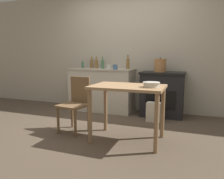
{
  "coord_description": "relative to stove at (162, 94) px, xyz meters",
  "views": [
    {
      "loc": [
        1.33,
        -3.0,
        1.17
      ],
      "look_at": [
        0.0,
        0.54,
        0.59
      ],
      "focal_mm": 35.0,
      "sensor_mm": 36.0,
      "label": 1
    }
  ],
  "objects": [
    {
      "name": "ground_plane",
      "position": [
        -0.77,
        -1.29,
        -0.43
      ],
      "size": [
        14.0,
        14.0,
        0.0
      ],
      "primitive_type": "plane",
      "color": "brown"
    },
    {
      "name": "wall_back",
      "position": [
        -0.77,
        0.3,
        0.84
      ],
      "size": [
        8.0,
        0.07,
        2.55
      ],
      "color": "beige",
      "rests_on": "ground_plane"
    },
    {
      "name": "counter_cabinet",
      "position": [
        -1.28,
        -0.02,
        0.02
      ],
      "size": [
        1.37,
        0.59,
        0.9
      ],
      "color": "beige",
      "rests_on": "ground_plane"
    },
    {
      "name": "stove",
      "position": [
        0.0,
        0.0,
        0.0
      ],
      "size": [
        0.84,
        0.57,
        0.86
      ],
      "color": "black",
      "rests_on": "ground_plane"
    },
    {
      "name": "work_table",
      "position": [
        -0.27,
        -1.47,
        0.21
      ],
      "size": [
        0.98,
        0.65,
        0.77
      ],
      "color": "#A87F56",
      "rests_on": "ground_plane"
    },
    {
      "name": "chair",
      "position": [
        -1.14,
        -1.37,
        0.02
      ],
      "size": [
        0.46,
        0.46,
        0.85
      ],
      "rotation": [
        0.0,
        0.0,
        -0.15
      ],
      "color": "brown",
      "rests_on": "ground_plane"
    },
    {
      "name": "flour_sack",
      "position": [
        -0.08,
        -0.46,
        -0.26
      ],
      "size": [
        0.25,
        0.17,
        0.35
      ],
      "primitive_type": "cube",
      "color": "beige",
      "rests_on": "ground_plane"
    },
    {
      "name": "stock_pot",
      "position": [
        -0.06,
        -0.02,
        0.56
      ],
      "size": [
        0.24,
        0.24,
        0.27
      ],
      "color": "#B77A47",
      "rests_on": "stove"
    },
    {
      "name": "mixing_bowl_large",
      "position": [
        0.06,
        -1.51,
        0.38
      ],
      "size": [
        0.22,
        0.22,
        0.07
      ],
      "color": "silver",
      "rests_on": "work_table"
    },
    {
      "name": "bottle_far_left",
      "position": [
        -0.74,
        0.09,
        0.58
      ],
      "size": [
        0.07,
        0.07,
        0.29
      ],
      "color": "olive",
      "rests_on": "counter_cabinet"
    },
    {
      "name": "bottle_left",
      "position": [
        -1.45,
        0.09,
        0.57
      ],
      "size": [
        0.07,
        0.07,
        0.26
      ],
      "color": "olive",
      "rests_on": "counter_cabinet"
    },
    {
      "name": "bottle_mid_left",
      "position": [
        -1.8,
        0.1,
        0.54
      ],
      "size": [
        0.06,
        0.06,
        0.18
      ],
      "color": "#517F5B",
      "rests_on": "counter_cabinet"
    },
    {
      "name": "bottle_center_left",
      "position": [
        -1.28,
        0.04,
        0.56
      ],
      "size": [
        0.07,
        0.07,
        0.25
      ],
      "color": "#517F5B",
      "rests_on": "counter_cabinet"
    },
    {
      "name": "bottle_center",
      "position": [
        -1.63,
        0.21,
        0.57
      ],
      "size": [
        0.06,
        0.06,
        0.25
      ],
      "color": "olive",
      "rests_on": "counter_cabinet"
    },
    {
      "name": "cup_center_right",
      "position": [
        -1.1,
        -0.05,
        0.51
      ],
      "size": [
        0.09,
        0.09,
        0.09
      ],
      "primitive_type": "cylinder",
      "color": "silver",
      "rests_on": "counter_cabinet"
    },
    {
      "name": "cup_mid_right",
      "position": [
        -0.92,
        -0.19,
        0.52
      ],
      "size": [
        0.09,
        0.09,
        0.1
      ],
      "primitive_type": "cylinder",
      "color": "#4C6B99",
      "rests_on": "counter_cabinet"
    }
  ]
}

